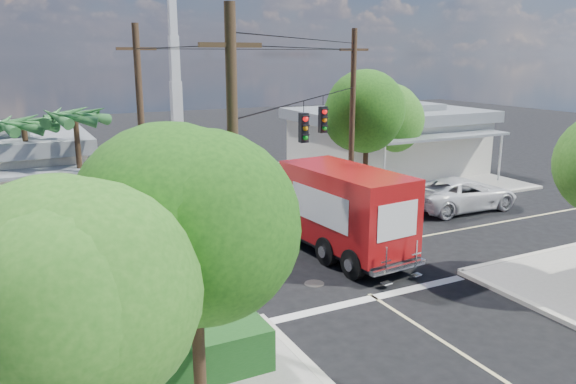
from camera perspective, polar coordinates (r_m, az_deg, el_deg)
ground at (r=22.34m, az=2.34°, el=-6.59°), size 120.00×120.00×0.00m
sidewalk_ne at (r=36.81m, az=8.89°, el=1.55°), size 14.12×14.12×0.14m
sidewalk_nw at (r=30.14m, az=-27.11°, el=-2.57°), size 14.12×14.12×0.14m
road_markings at (r=21.15m, az=4.30°, el=-7.80°), size 32.00×32.00×0.01m
building_ne at (r=38.22m, az=10.06°, el=5.39°), size 11.80×10.20×4.50m
radio_tower at (r=39.79m, az=-11.34°, el=10.47°), size 0.80×0.80×17.00m
tree_sw_front at (r=11.71m, az=-9.46°, el=-3.51°), size 3.88×3.78×6.03m
tree_sw_back at (r=9.11m, az=-19.83°, el=-12.31°), size 3.56×3.42×5.41m
tree_ne_front at (r=30.65m, az=8.10°, el=8.03°), size 4.21×4.14×6.66m
tree_ne_back at (r=34.00m, az=9.57°, el=7.55°), size 3.77×3.66×5.82m
palm_nw_front at (r=26.04m, az=-20.79°, el=6.89°), size 3.01×3.08×5.59m
palm_nw_back at (r=27.44m, az=-25.25°, el=5.99°), size 3.01×3.08×5.19m
utility_poles at (r=21.89m, az=-3.25°, el=5.63°), size 12.00×10.68×9.00m
picket_fence at (r=14.71m, az=-14.38°, el=-15.52°), size 5.94×0.06×1.00m
hedge_sw at (r=13.99m, az=-14.45°, el=-17.12°), size 6.20×1.20×1.10m
vending_boxes at (r=30.48m, az=7.35°, el=0.24°), size 1.90×0.50×1.10m
delivery_truck at (r=22.52m, az=4.69°, el=-1.69°), size 3.23×8.29×3.51m
parked_car at (r=30.16m, az=17.29°, el=-0.16°), size 5.98×2.87×1.65m
pedestrian at (r=13.71m, az=-10.76°, el=-16.17°), size 0.72×0.73×1.69m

